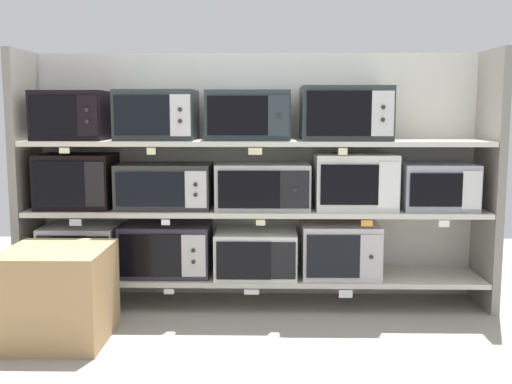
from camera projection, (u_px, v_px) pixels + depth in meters
ground at (252, 372)px, 2.81m from camera, size 6.78×6.00×0.02m
back_panel at (257, 176)px, 3.93m from camera, size 2.98×0.04×1.57m
upright_left at (27, 179)px, 3.73m from camera, size 0.05×0.43×1.57m
upright_right at (489, 180)px, 3.67m from camera, size 0.05×0.43×1.57m
shelf_0 at (256, 276)px, 3.78m from camera, size 2.78×0.43×0.03m
microwave_0 at (81, 250)px, 3.78m from camera, size 0.46×0.34×0.30m
microwave_1 at (167, 249)px, 3.76m from camera, size 0.55×0.36×0.32m
microwave_2 at (256, 253)px, 3.76m from camera, size 0.50×0.42×0.28m
microwave_3 at (340, 249)px, 3.74m from camera, size 0.47×0.41×0.33m
price_tag_0 at (77, 292)px, 3.59m from camera, size 0.07×0.00×0.04m
price_tag_1 at (169, 292)px, 3.58m from camera, size 0.06×0.00×0.03m
price_tag_2 at (252, 292)px, 3.57m from camera, size 0.09×0.00×0.03m
price_tag_3 at (346, 294)px, 3.56m from camera, size 0.08×0.00×0.05m
shelf_1 at (256, 210)px, 3.73m from camera, size 2.78×0.43×0.03m
microwave_4 at (77, 181)px, 3.72m from camera, size 0.45×0.35×0.33m
microwave_5 at (165, 186)px, 3.71m from camera, size 0.57×0.36×0.27m
microwave_6 at (263, 186)px, 3.70m from camera, size 0.57×0.38×0.28m
microwave_7 at (355, 181)px, 3.69m from camera, size 0.49×0.36×0.34m
microwave_8 at (436, 186)px, 3.68m from camera, size 0.44×0.37×0.28m
price_tag_4 at (75, 223)px, 3.54m from camera, size 0.07×0.00×0.04m
price_tag_5 at (166, 222)px, 3.52m from camera, size 0.05×0.00×0.03m
price_tag_6 at (261, 223)px, 3.51m from camera, size 0.05×0.00×0.03m
price_tag_7 at (367, 223)px, 3.50m from camera, size 0.07×0.00×0.04m
price_tag_8 at (444, 224)px, 3.49m from camera, size 0.06×0.00×0.04m
shelf_2 at (256, 142)px, 3.67m from camera, size 2.78×0.43×0.03m
microwave_9 at (73, 116)px, 3.67m from camera, size 0.43×0.38×0.30m
microwave_10 at (157, 115)px, 3.66m from camera, size 0.47×0.38×0.30m
microwave_11 at (248, 115)px, 3.65m from camera, size 0.50×0.37×0.30m
microwave_12 at (345, 113)px, 3.63m from camera, size 0.53×0.41×0.32m
price_tag_9 at (64, 150)px, 3.48m from camera, size 0.06×0.00×0.03m
price_tag_10 at (151, 151)px, 3.47m from camera, size 0.05×0.00×0.04m
price_tag_11 at (255, 151)px, 3.46m from camera, size 0.08×0.00×0.04m
price_tag_12 at (343, 151)px, 3.45m from camera, size 0.05×0.00×0.04m
shipping_carton at (58, 294)px, 3.17m from camera, size 0.52×0.52×0.49m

